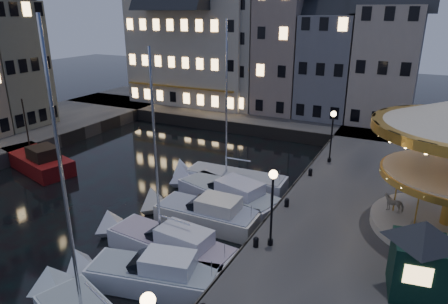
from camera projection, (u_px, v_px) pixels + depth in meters
The scene contains 25 objects.
ground at pixel (147, 242), 23.33m from camera, with size 160.00×160.00×0.00m, color black.
quay_east at pixel (416, 241), 22.24m from camera, with size 16.00×56.00×1.30m, color #474442.
quay_north at pixel (231, 113), 50.07m from camera, with size 44.00×12.00×1.30m, color #474442.
quaywall_e at pixel (279, 210), 25.62m from camera, with size 0.15×44.00×1.30m, color #47423A.
quaywall_n at pixel (224, 127), 44.18m from camera, with size 48.00×0.15×1.30m, color #47423A.
streetlamp_b at pixel (272, 197), 19.78m from camera, with size 0.44×0.44×4.17m.
streetlamp_c at pixel (332, 129), 31.15m from camera, with size 0.44×0.44×4.17m.
bollard_b at pixel (256, 241), 20.42m from camera, with size 0.30×0.30×0.57m.
bollard_c at pixel (287, 202), 24.63m from camera, with size 0.30×0.30×0.57m.
bollard_d at pixel (310, 172), 29.26m from camera, with size 0.30×0.30×0.57m.
townhouse_na at pixel (162, 50), 54.24m from camera, with size 5.50×8.00×12.80m.
townhouse_nb at pixel (197, 47), 51.77m from camera, with size 6.16×8.00×13.80m.
townhouse_nc at pixel (239, 45), 49.04m from camera, with size 6.82×8.00×14.80m.
townhouse_nd at pixel (284, 42), 46.44m from camera, with size 5.50×8.00×15.80m.
townhouse_ne at pixel (330, 58), 44.64m from camera, with size 6.16×8.00×12.80m.
townhouse_nf at pixel (388, 56), 41.91m from camera, with size 6.82×8.00×13.80m.
townhouse_wc at pixel (1, 55), 40.71m from camera, with size 8.80×5.50×14.20m.
hotel_corner at pixel (197, 35), 51.25m from camera, with size 17.60×9.00×16.80m.
motorboat_b at pixel (146, 275), 19.37m from camera, with size 7.53×3.62×2.15m.
motorboat_c at pixel (166, 244), 21.88m from camera, with size 8.63×2.87×11.42m.
motorboat_d at pixel (202, 214), 25.24m from camera, with size 7.57×2.58×2.15m.
motorboat_e at pixel (225, 194), 27.95m from camera, with size 8.86×4.77×2.15m.
motorboat_f at pixel (228, 179), 30.65m from camera, with size 8.77×2.57×11.64m.
red_fishing_boat at pixel (38, 161), 33.80m from camera, with size 8.48×4.78×6.11m.
ticket_kiosk at pixel (422, 245), 16.38m from camera, with size 3.39×3.39×3.97m.
Camera 1 is at (13.09, -16.06, 12.75)m, focal length 32.00 mm.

